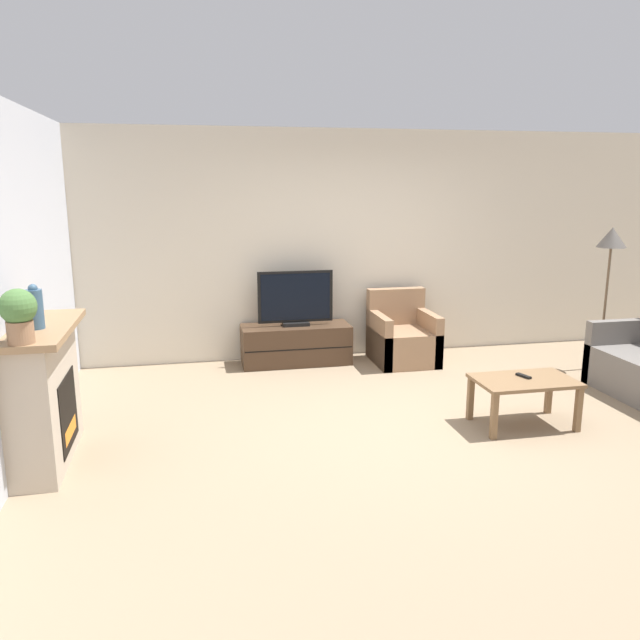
% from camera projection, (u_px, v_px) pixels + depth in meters
% --- Properties ---
extents(ground_plane, '(24.00, 24.00, 0.00)m').
position_uv_depth(ground_plane, '(413.00, 421.00, 5.58)').
color(ground_plane, '#89755B').
extents(wall_back, '(12.00, 0.06, 2.70)m').
position_uv_depth(wall_back, '(350.00, 245.00, 7.51)').
color(wall_back, beige).
rests_on(wall_back, ground).
extents(wall_left, '(0.06, 12.00, 2.70)m').
position_uv_depth(wall_left, '(11.00, 284.00, 4.64)').
color(wall_left, silver).
rests_on(wall_left, ground).
extents(fireplace, '(0.44, 1.22, 1.06)m').
position_uv_depth(fireplace, '(44.00, 393.00, 4.68)').
color(fireplace, '#B7A893').
rests_on(fireplace, ground).
extents(mantel_vase_left, '(0.09, 0.09, 0.25)m').
position_uv_depth(mantel_vase_left, '(26.00, 321.00, 4.20)').
color(mantel_vase_left, beige).
rests_on(mantel_vase_left, fireplace).
extents(mantel_vase_centre_left, '(0.12, 0.12, 0.33)m').
position_uv_depth(mantel_vase_centre_left, '(35.00, 308.00, 4.45)').
color(mantel_vase_centre_left, '#385670').
rests_on(mantel_vase_centre_left, fireplace).
extents(potted_plant, '(0.24, 0.24, 0.36)m').
position_uv_depth(potted_plant, '(18.00, 313.00, 4.03)').
color(potted_plant, '#936B4C').
rests_on(potted_plant, fireplace).
extents(tv_stand, '(1.26, 0.49, 0.46)m').
position_uv_depth(tv_stand, '(296.00, 344.00, 7.31)').
color(tv_stand, '#422D1E').
rests_on(tv_stand, ground).
extents(tv, '(0.87, 0.18, 0.64)m').
position_uv_depth(tv, '(296.00, 300.00, 7.19)').
color(tv, black).
rests_on(tv, tv_stand).
extents(armchair, '(0.70, 0.76, 0.84)m').
position_uv_depth(armchair, '(402.00, 339.00, 7.37)').
color(armchair, '#937051').
rests_on(armchair, ground).
extents(coffee_table, '(0.86, 0.53, 0.43)m').
position_uv_depth(coffee_table, '(524.00, 386.00, 5.41)').
color(coffee_table, brown).
rests_on(coffee_table, ground).
extents(remote, '(0.08, 0.16, 0.02)m').
position_uv_depth(remote, '(524.00, 376.00, 5.44)').
color(remote, black).
rests_on(remote, coffee_table).
extents(floor_lamp, '(0.31, 0.31, 1.61)m').
position_uv_depth(floor_lamp, '(611.00, 248.00, 6.86)').
color(floor_lamp, black).
rests_on(floor_lamp, ground).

